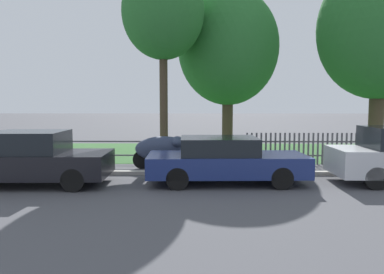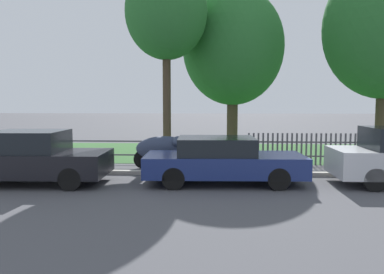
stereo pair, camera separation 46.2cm
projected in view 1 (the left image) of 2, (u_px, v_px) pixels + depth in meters
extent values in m
cube|color=#4C4C51|center=(247.00, 149.00, 13.24)|extent=(0.06, 0.03, 1.12)
cube|color=#4C4C51|center=(252.00, 149.00, 13.24)|extent=(0.06, 0.03, 1.12)
cube|color=#4C4C51|center=(256.00, 149.00, 13.24)|extent=(0.06, 0.03, 1.12)
cube|color=#4C4C51|center=(261.00, 149.00, 13.24)|extent=(0.06, 0.03, 1.12)
cube|color=#4C4C51|center=(266.00, 149.00, 13.24)|extent=(0.06, 0.03, 1.12)
cube|color=#4C4C51|center=(271.00, 149.00, 13.23)|extent=(0.06, 0.03, 1.12)
cube|color=#4C4C51|center=(275.00, 149.00, 13.23)|extent=(0.06, 0.03, 1.12)
cube|color=#4C4C51|center=(280.00, 149.00, 13.23)|extent=(0.06, 0.03, 1.12)
cube|color=#4C4C51|center=(285.00, 149.00, 13.23)|extent=(0.06, 0.03, 1.12)
cube|color=#4C4C51|center=(289.00, 149.00, 13.23)|extent=(0.06, 0.03, 1.12)
cube|color=#4C4C51|center=(294.00, 149.00, 13.22)|extent=(0.06, 0.03, 1.12)
cube|color=#4C4C51|center=(299.00, 149.00, 13.22)|extent=(0.06, 0.03, 1.12)
cube|color=#4C4C51|center=(304.00, 149.00, 13.22)|extent=(0.06, 0.03, 1.12)
cube|color=#4C4C51|center=(308.00, 149.00, 13.22)|extent=(0.06, 0.03, 1.12)
cube|color=#4C4C51|center=(313.00, 149.00, 13.22)|extent=(0.06, 0.03, 1.12)
cube|color=#4C4C51|center=(318.00, 149.00, 13.22)|extent=(0.06, 0.03, 1.12)
cube|color=#4C4C51|center=(323.00, 149.00, 13.21)|extent=(0.06, 0.03, 1.12)
cube|color=#4C4C51|center=(327.00, 149.00, 13.21)|extent=(0.06, 0.03, 1.12)
cube|color=#4C4C51|center=(332.00, 149.00, 13.21)|extent=(0.06, 0.03, 1.12)
cube|color=#4C4C51|center=(337.00, 149.00, 13.21)|extent=(0.06, 0.03, 1.12)
cube|color=#4C4C51|center=(341.00, 149.00, 13.21)|extent=(0.06, 0.03, 1.12)
cube|color=#4C4C51|center=(346.00, 149.00, 13.20)|extent=(0.06, 0.03, 1.12)
cube|color=#4C4C51|center=(351.00, 149.00, 13.20)|extent=(0.06, 0.03, 1.12)
cube|color=#4C4C51|center=(356.00, 149.00, 13.20)|extent=(0.06, 0.03, 1.12)
cube|color=#4C4C51|center=(360.00, 149.00, 13.20)|extent=(0.06, 0.03, 1.12)
cube|color=#4C4C51|center=(365.00, 149.00, 13.20)|extent=(0.06, 0.03, 1.12)
cube|color=#4C4C51|center=(370.00, 149.00, 13.20)|extent=(0.06, 0.03, 1.12)
cube|color=#4C4C51|center=(375.00, 149.00, 13.19)|extent=(0.06, 0.03, 1.12)
cube|color=#4C4C51|center=(379.00, 149.00, 13.19)|extent=(0.06, 0.03, 1.12)
cube|color=#4C4C51|center=(384.00, 149.00, 13.19)|extent=(0.06, 0.03, 1.12)
cube|color=black|center=(37.00, 164.00, 9.95)|extent=(3.86, 1.87, 0.63)
cube|color=black|center=(29.00, 142.00, 9.89)|extent=(1.87, 1.64, 0.57)
cylinder|color=black|center=(90.00, 169.00, 10.81)|extent=(0.59, 0.16, 0.58)
cylinder|color=black|center=(73.00, 180.00, 9.19)|extent=(0.59, 0.16, 0.58)
cylinder|color=black|center=(7.00, 169.00, 10.77)|extent=(0.59, 0.16, 0.58)
cube|color=navy|center=(227.00, 164.00, 10.16)|extent=(4.30, 1.82, 0.55)
cube|color=black|center=(219.00, 146.00, 10.11)|extent=(2.08, 1.58, 0.46)
cylinder|color=black|center=(268.00, 168.00, 10.98)|extent=(0.58, 0.16, 0.57)
cylinder|color=black|center=(282.00, 178.00, 9.43)|extent=(0.58, 0.16, 0.57)
cylinder|color=black|center=(179.00, 168.00, 10.93)|extent=(0.58, 0.16, 0.57)
cylinder|color=black|center=(177.00, 179.00, 9.38)|extent=(0.58, 0.16, 0.57)
cylinder|color=black|center=(351.00, 168.00, 10.94)|extent=(0.59, 0.15, 0.59)
cylinder|color=black|center=(376.00, 178.00, 9.41)|extent=(0.59, 0.15, 0.59)
cylinder|color=black|center=(186.00, 159.00, 12.37)|extent=(0.62, 0.10, 0.62)
cylinder|color=black|center=(142.00, 159.00, 12.39)|extent=(0.62, 0.10, 0.62)
ellipsoid|color=#2D3851|center=(164.00, 149.00, 12.35)|extent=(1.90, 0.67, 0.84)
ellipsoid|color=#2D3851|center=(177.00, 142.00, 12.32)|extent=(0.44, 0.83, 0.39)
cylinder|color=#473828|center=(164.00, 98.00, 14.87)|extent=(0.32, 0.32, 4.69)
ellipsoid|color=#286B2D|center=(163.00, 12.00, 14.55)|extent=(3.22, 3.22, 3.70)
cylinder|color=#473828|center=(227.00, 114.00, 17.39)|extent=(0.50, 0.50, 3.25)
ellipsoid|color=#286B2D|center=(228.00, 47.00, 17.10)|extent=(4.60, 4.60, 5.29)
cylinder|color=#473828|center=(376.00, 112.00, 15.48)|extent=(0.60, 0.60, 3.61)
ellipsoid|color=#286B2D|center=(380.00, 28.00, 15.17)|extent=(4.99, 4.99, 5.74)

